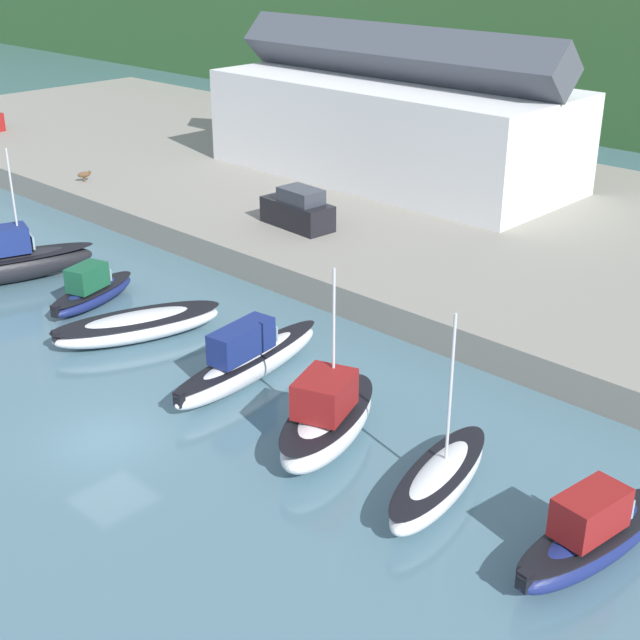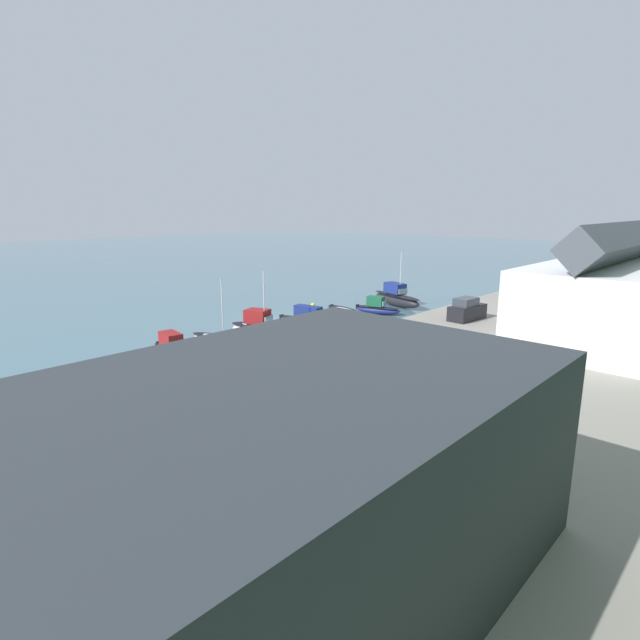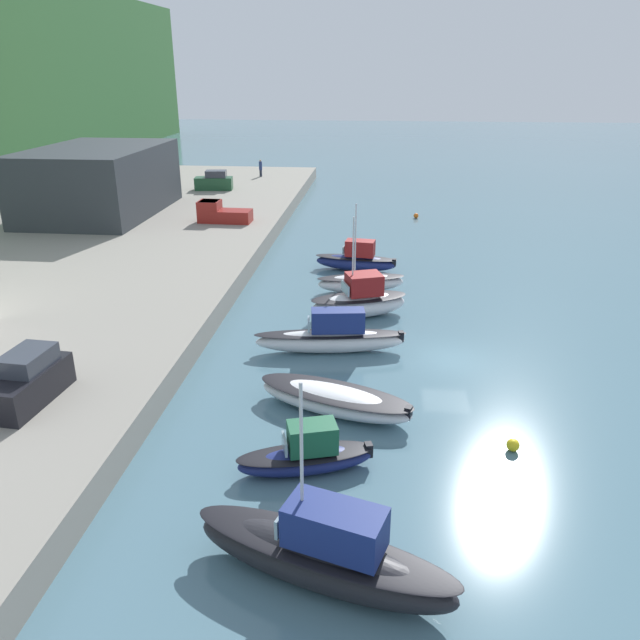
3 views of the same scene
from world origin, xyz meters
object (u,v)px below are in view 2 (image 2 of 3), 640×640
at_px(moored_boat_1, 377,308).
at_px(moored_boat_5, 220,341).
at_px(mooring_buoy_1, 313,305).
at_px(moored_boat_3, 311,322).
at_px(moored_boat_4, 260,328).
at_px(moored_boat_0, 396,297).
at_px(dog_on_quay, 508,291).
at_px(parked_car_0, 467,310).
at_px(parked_car_1, 571,275).
at_px(pickup_truck_0, 149,412).
at_px(moored_boat_6, 173,352).
at_px(moored_boat_2, 347,314).

bearing_deg(moored_boat_1, moored_boat_5, -19.81).
bearing_deg(moored_boat_5, mooring_buoy_1, -172.21).
distance_m(moored_boat_3, moored_boat_5, 10.15).
xyz_separation_m(moored_boat_1, moored_boat_3, (10.89, -0.02, 0.18)).
relative_size(moored_boat_3, moored_boat_4, 1.30).
relative_size(moored_boat_0, moored_boat_1, 1.55).
height_order(moored_boat_4, dog_on_quay, moored_boat_4).
relative_size(moored_boat_1, moored_boat_5, 0.88).
height_order(moored_boat_1, parked_car_0, parked_car_0).
xyz_separation_m(parked_car_1, pickup_truck_0, (67.22, 1.22, -0.10)).
height_order(moored_boat_1, moored_boat_4, moored_boat_4).
relative_size(moored_boat_4, moored_boat_5, 1.03).
bearing_deg(pickup_truck_0, dog_on_quay, -175.17).
relative_size(moored_boat_6, parked_car_0, 1.49).
relative_size(parked_car_1, dog_on_quay, 5.02).
distance_m(moored_boat_2, dog_on_quay, 21.46).
height_order(moored_boat_1, moored_boat_5, moored_boat_5).
bearing_deg(moored_boat_3, moored_boat_4, -20.82).
bearing_deg(pickup_truck_0, moored_boat_4, -142.42).
bearing_deg(moored_boat_3, parked_car_1, 158.37).
height_order(moored_boat_1, parked_car_1, parked_car_1).
bearing_deg(moored_boat_4, parked_car_0, 117.99).
height_order(pickup_truck_0, dog_on_quay, pickup_truck_0).
bearing_deg(moored_boat_3, moored_boat_6, -10.10).
height_order(moored_boat_0, mooring_buoy_1, moored_boat_0).
height_order(moored_boat_0, dog_on_quay, moored_boat_0).
relative_size(moored_boat_3, parked_car_0, 1.94).
height_order(moored_boat_0, parked_car_0, moored_boat_0).
bearing_deg(mooring_buoy_1, moored_boat_4, 25.69).
distance_m(moored_boat_4, moored_boat_6, 9.50).
bearing_deg(moored_boat_3, parked_car_0, 119.96).
distance_m(moored_boat_1, moored_boat_3, 10.89).
distance_m(moored_boat_0, pickup_truck_0, 42.29).
bearing_deg(mooring_buoy_1, moored_boat_3, 42.88).
bearing_deg(moored_boat_6, moored_boat_2, -172.13).
relative_size(moored_boat_1, mooring_buoy_1, 10.61).
relative_size(moored_boat_4, pickup_truck_0, 1.36).
xyz_separation_m(moored_boat_2, parked_car_0, (-2.86, 12.61, 1.75)).
relative_size(pickup_truck_0, mooring_buoy_1, 9.10).
height_order(pickup_truck_0, mooring_buoy_1, pickup_truck_0).
height_order(parked_car_0, parked_car_1, same).
bearing_deg(pickup_truck_0, moored_boat_1, -159.43).
bearing_deg(moored_boat_2, moored_boat_3, 25.48).
height_order(moored_boat_4, pickup_truck_0, moored_boat_4).
bearing_deg(moored_boat_5, moored_boat_1, 164.30).
bearing_deg(moored_boat_4, moored_boat_3, 146.87).
bearing_deg(moored_boat_5, pickup_truck_0, 31.83).
bearing_deg(mooring_buoy_1, pickup_truck_0, 31.94).
bearing_deg(dog_on_quay, parked_car_0, 28.95).
height_order(moored_boat_3, parked_car_1, parked_car_1).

